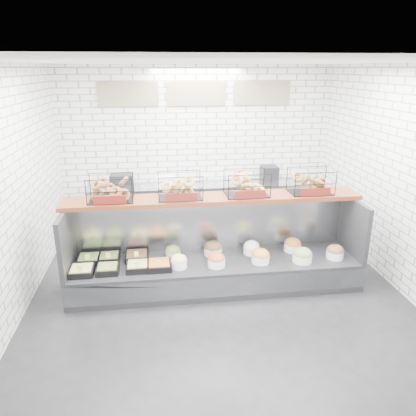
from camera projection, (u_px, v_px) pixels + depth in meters
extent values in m
plane|color=black|center=(219.00, 296.00, 5.50)|extent=(5.50, 5.50, 0.00)
cube|color=white|center=(197.00, 149.00, 7.59)|extent=(5.00, 0.02, 3.00)
cube|color=white|center=(7.00, 198.00, 4.70)|extent=(0.02, 5.50, 3.00)
cube|color=white|center=(408.00, 183.00, 5.32)|extent=(0.02, 5.50, 3.00)
cube|color=white|center=(221.00, 62.00, 4.52)|extent=(5.00, 5.50, 0.02)
cube|color=#9C8B6C|center=(128.00, 94.00, 7.08)|extent=(1.05, 0.03, 0.42)
cube|color=#9C8B6C|center=(196.00, 94.00, 7.23)|extent=(1.05, 0.03, 0.42)
cube|color=#9C8B6C|center=(262.00, 93.00, 7.38)|extent=(1.05, 0.03, 0.42)
cube|color=black|center=(216.00, 273.00, 5.72)|extent=(4.00, 0.90, 0.40)
cube|color=#93969B|center=(220.00, 287.00, 5.30)|extent=(4.00, 0.03, 0.28)
cube|color=#93969B|center=(212.00, 223.00, 5.90)|extent=(4.00, 0.08, 0.80)
cube|color=black|center=(67.00, 241.00, 5.28)|extent=(0.06, 0.90, 0.80)
cube|color=black|center=(353.00, 226.00, 5.76)|extent=(0.06, 0.90, 0.80)
cube|color=black|center=(82.00, 271.00, 5.25)|extent=(0.31, 0.31, 0.08)
cube|color=#DFD572|center=(82.00, 269.00, 5.24)|extent=(0.26, 0.26, 0.04)
cube|color=#FFFD58|center=(80.00, 269.00, 5.12)|extent=(0.06, 0.01, 0.08)
cube|color=black|center=(89.00, 260.00, 5.57)|extent=(0.30, 0.30, 0.08)
cube|color=#6D944B|center=(89.00, 257.00, 5.56)|extent=(0.25, 0.25, 0.04)
cube|color=#FFFD58|center=(87.00, 257.00, 5.44)|extent=(0.06, 0.01, 0.08)
cube|color=black|center=(108.00, 269.00, 5.29)|extent=(0.29, 0.29, 0.08)
cube|color=olive|center=(107.00, 267.00, 5.28)|extent=(0.24, 0.24, 0.04)
cube|color=#FFFD58|center=(106.00, 267.00, 5.17)|extent=(0.06, 0.01, 0.08)
cube|color=black|center=(109.00, 258.00, 5.61)|extent=(0.28, 0.28, 0.08)
cube|color=olive|center=(109.00, 256.00, 5.60)|extent=(0.24, 0.24, 0.04)
cube|color=#FFFD58|center=(108.00, 255.00, 5.49)|extent=(0.06, 0.01, 0.08)
cube|color=black|center=(138.00, 267.00, 5.36)|extent=(0.30, 0.30, 0.08)
cube|color=#D5C46D|center=(138.00, 265.00, 5.35)|extent=(0.25, 0.25, 0.04)
cube|color=#FFFD58|center=(137.00, 264.00, 5.24)|extent=(0.06, 0.01, 0.08)
cube|color=black|center=(137.00, 256.00, 5.66)|extent=(0.32, 0.32, 0.08)
cube|color=brown|center=(137.00, 254.00, 5.65)|extent=(0.27, 0.27, 0.04)
cube|color=#FFFD58|center=(136.00, 254.00, 5.53)|extent=(0.06, 0.01, 0.08)
cube|color=black|center=(159.00, 266.00, 5.40)|extent=(0.32, 0.32, 0.08)
cube|color=orange|center=(159.00, 263.00, 5.39)|extent=(0.27, 0.27, 0.04)
cube|color=#FFFD58|center=(159.00, 263.00, 5.27)|extent=(0.06, 0.01, 0.08)
cylinder|color=white|center=(179.00, 264.00, 5.42)|extent=(0.22, 0.22, 0.11)
ellipsoid|color=#F9E47F|center=(179.00, 260.00, 5.40)|extent=(0.21, 0.21, 0.15)
cylinder|color=white|center=(173.00, 254.00, 5.70)|extent=(0.21, 0.21, 0.11)
ellipsoid|color=olive|center=(173.00, 250.00, 5.68)|extent=(0.21, 0.21, 0.15)
cylinder|color=white|center=(216.00, 262.00, 5.45)|extent=(0.24, 0.24, 0.11)
ellipsoid|color=#C35329|center=(216.00, 258.00, 5.43)|extent=(0.23, 0.23, 0.16)
cylinder|color=white|center=(213.00, 251.00, 5.80)|extent=(0.26, 0.26, 0.11)
ellipsoid|color=brown|center=(213.00, 247.00, 5.78)|extent=(0.26, 0.26, 0.18)
cylinder|color=white|center=(260.00, 259.00, 5.56)|extent=(0.25, 0.25, 0.11)
ellipsoid|color=orange|center=(261.00, 255.00, 5.54)|extent=(0.24, 0.24, 0.17)
cylinder|color=white|center=(251.00, 250.00, 5.83)|extent=(0.23, 0.23, 0.11)
ellipsoid|color=white|center=(252.00, 246.00, 5.81)|extent=(0.23, 0.23, 0.16)
cylinder|color=white|center=(302.00, 258.00, 5.58)|extent=(0.27, 0.27, 0.11)
ellipsoid|color=olive|center=(302.00, 254.00, 5.56)|extent=(0.26, 0.26, 0.18)
cylinder|color=white|center=(292.00, 247.00, 5.92)|extent=(0.25, 0.25, 0.11)
ellipsoid|color=#C66729|center=(293.00, 243.00, 5.90)|extent=(0.24, 0.24, 0.17)
cylinder|color=white|center=(335.00, 254.00, 5.69)|extent=(0.24, 0.24, 0.11)
ellipsoid|color=brown|center=(335.00, 250.00, 5.67)|extent=(0.23, 0.23, 0.16)
cube|color=#4B1F10|center=(214.00, 198.00, 5.59)|extent=(4.10, 0.50, 0.06)
cube|color=black|center=(111.00, 188.00, 5.35)|extent=(0.60, 0.38, 0.34)
cube|color=#54130F|center=(110.00, 200.00, 5.19)|extent=(0.42, 0.02, 0.11)
cube|color=black|center=(180.00, 186.00, 5.46)|extent=(0.60, 0.38, 0.34)
cube|color=#54130F|center=(181.00, 197.00, 5.31)|extent=(0.42, 0.02, 0.11)
cube|color=black|center=(247.00, 183.00, 5.58)|extent=(0.60, 0.38, 0.34)
cube|color=#54130F|center=(250.00, 195.00, 5.42)|extent=(0.42, 0.02, 0.11)
cube|color=black|center=(311.00, 181.00, 5.69)|extent=(0.60, 0.38, 0.34)
cube|color=#54130F|center=(316.00, 192.00, 5.53)|extent=(0.42, 0.02, 0.11)
cube|color=#93969B|center=(199.00, 207.00, 7.63)|extent=(4.00, 0.60, 0.90)
cube|color=black|center=(122.00, 181.00, 7.25)|extent=(0.40, 0.30, 0.24)
cube|color=silver|center=(166.00, 181.00, 7.36)|extent=(0.35, 0.28, 0.18)
cylinder|color=#BB2E33|center=(240.00, 177.00, 7.58)|extent=(0.09, 0.09, 0.22)
cube|color=black|center=(269.00, 174.00, 7.60)|extent=(0.30, 0.30, 0.30)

